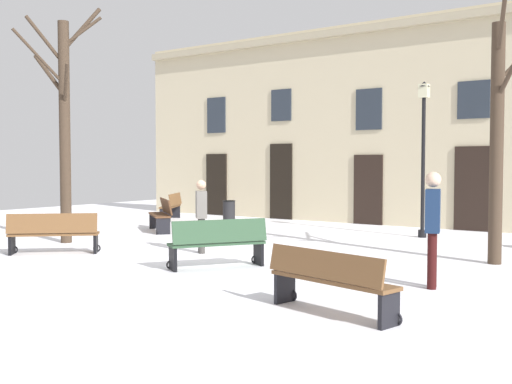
% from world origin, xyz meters
% --- Properties ---
extents(ground_plane, '(30.19, 30.19, 0.00)m').
position_xyz_m(ground_plane, '(0.00, 0.00, 0.00)').
color(ground_plane, white).
extents(building_facade, '(18.87, 0.60, 6.51)m').
position_xyz_m(building_facade, '(0.01, 8.09, 3.30)').
color(building_facade, beige).
rests_on(building_facade, ground).
extents(tree_center, '(0.95, 2.47, 5.17)m').
position_xyz_m(tree_center, '(5.32, 2.17, 2.54)').
color(tree_center, '#423326').
rests_on(tree_center, ground).
extents(tree_foreground, '(1.69, 1.96, 5.87)m').
position_xyz_m(tree_foreground, '(-4.26, -0.59, 3.01)').
color(tree_foreground, '#423326').
rests_on(tree_foreground, ground).
extents(streetlamp, '(0.30, 0.30, 4.13)m').
position_xyz_m(streetlamp, '(2.65, 5.53, 2.51)').
color(streetlamp, black).
rests_on(streetlamp, ground).
extents(litter_bin, '(0.42, 0.42, 0.79)m').
position_xyz_m(litter_bin, '(-3.53, 5.13, 0.40)').
color(litter_bin, black).
rests_on(litter_bin, ground).
extents(bench_far_corner, '(1.41, 1.80, 0.93)m').
position_xyz_m(bench_far_corner, '(1.15, -1.32, 0.48)').
color(bench_far_corner, '#2D4C33').
rests_on(bench_far_corner, ground).
extents(bench_by_litter_bin, '(1.97, 0.87, 0.86)m').
position_xyz_m(bench_by_litter_bin, '(4.53, -3.23, 0.46)').
color(bench_by_litter_bin, brown).
rests_on(bench_by_litter_bin, ground).
extents(bench_back_to_back_right, '(1.71, 1.62, 0.90)m').
position_xyz_m(bench_back_to_back_right, '(-2.88, -1.97, 0.46)').
color(bench_back_to_back_right, brown).
rests_on(bench_back_to_back_right, ground).
extents(bench_near_lamp, '(1.19, 1.63, 0.93)m').
position_xyz_m(bench_near_lamp, '(-6.29, 5.45, 0.48)').
color(bench_near_lamp, brown).
rests_on(bench_near_lamp, ground).
extents(bench_back_to_back_left, '(1.63, 1.43, 0.95)m').
position_xyz_m(bench_back_to_back_left, '(-4.06, 2.61, 0.49)').
color(bench_back_to_back_left, '#51331E').
rests_on(bench_back_to_back_left, ground).
extents(person_strolling, '(0.43, 0.42, 1.61)m').
position_xyz_m(person_strolling, '(-0.36, 0.00, 0.88)').
color(person_strolling, '#403D3A').
rests_on(person_strolling, ground).
extents(person_crossing_plaza, '(0.32, 0.43, 1.84)m').
position_xyz_m(person_crossing_plaza, '(5.06, -0.80, 1.04)').
color(person_crossing_plaza, '#350F0F').
rests_on(person_crossing_plaza, ground).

